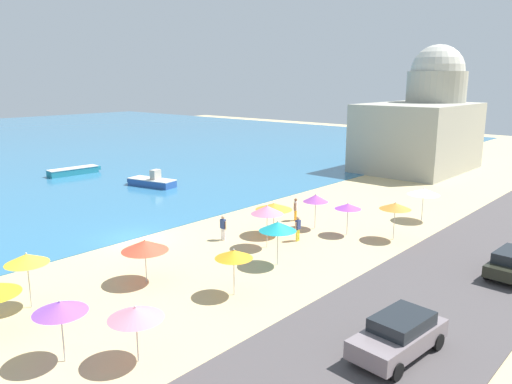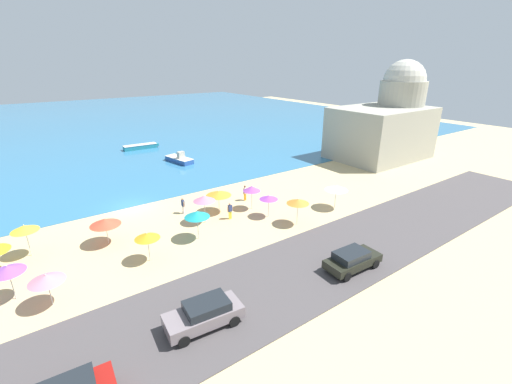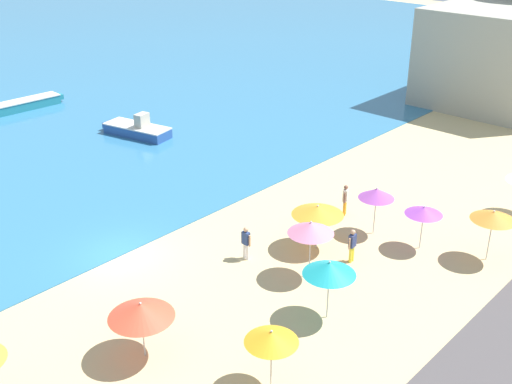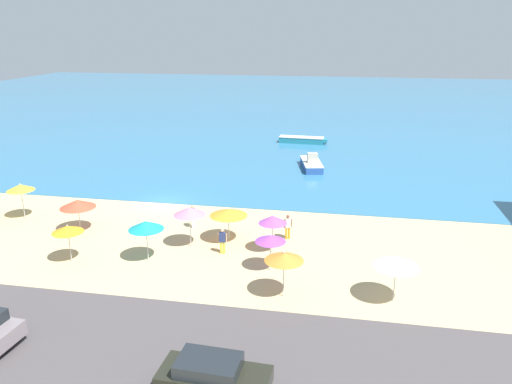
% 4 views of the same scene
% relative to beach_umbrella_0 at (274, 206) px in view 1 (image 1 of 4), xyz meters
% --- Properties ---
extents(ground_plane, '(160.00, 160.00, 0.00)m').
position_rel_beach_umbrella_0_xyz_m(ground_plane, '(-6.62, 6.11, -1.94)').
color(ground_plane, tan).
extents(coastal_road, '(80.00, 8.00, 0.06)m').
position_rel_beach_umbrella_0_xyz_m(coastal_road, '(-6.62, -11.89, -1.91)').
color(coastal_road, '#4A4546').
rests_on(coastal_road, ground_plane).
extents(beach_umbrella_0, '(2.40, 2.40, 2.22)m').
position_rel_beach_umbrella_0_xyz_m(beach_umbrella_0, '(0.00, 0.00, 0.00)').
color(beach_umbrella_0, '#B2B2B7').
rests_on(beach_umbrella_0, ground_plane).
extents(beach_umbrella_1, '(1.98, 1.98, 2.67)m').
position_rel_beach_umbrella_0_xyz_m(beach_umbrella_1, '(-2.16, -1.26, 0.41)').
color(beach_umbrella_1, '#B2B2B7').
rests_on(beach_umbrella_1, ground_plane).
extents(beach_umbrella_2, '(2.02, 2.02, 2.18)m').
position_rel_beach_umbrella_0_xyz_m(beach_umbrella_2, '(-14.85, -5.94, -0.04)').
color(beach_umbrella_2, '#B2B2B7').
rests_on(beach_umbrella_2, ground_plane).
extents(beach_umbrella_5, '(1.90, 1.90, 2.59)m').
position_rel_beach_umbrella_0_xyz_m(beach_umbrella_5, '(-15.43, 1.32, 0.36)').
color(beach_umbrella_5, '#B2B2B7').
rests_on(beach_umbrella_5, ground_plane).
extents(beach_umbrella_6, '(1.93, 1.93, 2.39)m').
position_rel_beach_umbrella_0_xyz_m(beach_umbrella_6, '(-16.63, -3.95, 0.18)').
color(beach_umbrella_6, '#B2B2B7').
rests_on(beach_umbrella_6, ground_plane).
extents(beach_umbrella_7, '(1.80, 1.80, 2.30)m').
position_rel_beach_umbrella_0_xyz_m(beach_umbrella_7, '(-8.42, -4.56, 0.09)').
color(beach_umbrella_7, '#B2B2B7').
rests_on(beach_umbrella_7, ground_plane).
extents(beach_umbrella_8, '(2.05, 2.05, 2.54)m').
position_rel_beach_umbrella_0_xyz_m(beach_umbrella_8, '(-4.03, -3.61, 0.28)').
color(beach_umbrella_8, '#B2B2B7').
rests_on(beach_umbrella_8, ground_plane).
extents(beach_umbrella_9, '(2.35, 2.35, 2.27)m').
position_rel_beach_umbrella_0_xyz_m(beach_umbrella_9, '(-10.26, -0.17, -0.01)').
color(beach_umbrella_9, '#B2B2B7').
rests_on(beach_umbrella_9, ground_plane).
extents(beach_umbrella_10, '(1.73, 1.73, 2.19)m').
position_rel_beach_umbrella_0_xyz_m(beach_umbrella_10, '(3.23, -3.58, -0.00)').
color(beach_umbrella_10, '#B2B2B7').
rests_on(beach_umbrella_10, ground_plane).
extents(beach_umbrella_11, '(1.99, 1.99, 2.48)m').
position_rel_beach_umbrella_0_xyz_m(beach_umbrella_11, '(4.34, -6.32, 0.27)').
color(beach_umbrella_11, '#B2B2B7').
rests_on(beach_umbrella_11, ground_plane).
extents(beach_umbrella_12, '(2.29, 2.29, 2.44)m').
position_rel_beach_umbrella_0_xyz_m(beach_umbrella_12, '(9.81, -5.80, 0.20)').
color(beach_umbrella_12, '#B2B2B7').
rests_on(beach_umbrella_12, ground_plane).
extents(beach_umbrella_14, '(1.72, 1.72, 2.45)m').
position_rel_beach_umbrella_0_xyz_m(beach_umbrella_14, '(3.00, -1.19, 0.19)').
color(beach_umbrella_14, '#B2B2B7').
rests_on(beach_umbrella_14, ground_plane).
extents(bather_0, '(0.57, 0.24, 1.61)m').
position_rel_beach_umbrella_0_xyz_m(bather_0, '(0.06, -1.93, -1.04)').
color(bather_0, yellow).
rests_on(bather_0, ground_plane).
extents(bather_2, '(0.23, 0.57, 1.60)m').
position_rel_beach_umbrella_0_xyz_m(bather_2, '(-2.93, 1.74, -1.04)').
color(bather_2, white).
rests_on(bather_2, ground_plane).
extents(bather_3, '(0.53, 0.34, 1.66)m').
position_rel_beach_umbrella_0_xyz_m(bather_3, '(3.67, 1.00, -1.01)').
color(bather_3, orange).
rests_on(bather_3, ground_plane).
extents(parked_car_1, '(4.35, 2.20, 1.51)m').
position_rel_beach_umbrella_0_xyz_m(parked_car_1, '(-8.24, -12.82, -1.08)').
color(parked_car_1, slate).
rests_on(parked_car_1, coastal_road).
extents(skiff_nearshore, '(2.64, 5.26, 1.63)m').
position_rel_beach_umbrella_0_xyz_m(skiff_nearshore, '(3.90, 18.30, -1.46)').
color(skiff_nearshore, '#2A529A').
rests_on(skiff_nearshore, sea).
extents(skiff_offshore, '(5.69, 1.57, 0.74)m').
position_rel_beach_umbrella_0_xyz_m(skiff_offshore, '(1.95, 29.35, -1.51)').
color(skiff_offshore, teal).
rests_on(skiff_offshore, sea).
extents(harbor_fortress, '(14.45, 9.91, 13.88)m').
position_rel_beach_umbrella_0_xyz_m(harbor_fortress, '(31.17, 3.57, 3.15)').
color(harbor_fortress, '#A19F8F').
rests_on(harbor_fortress, ground_plane).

